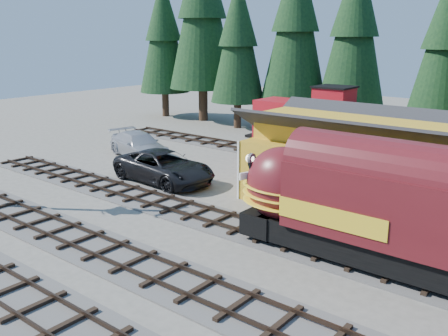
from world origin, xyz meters
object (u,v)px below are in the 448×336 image
Objects in this scene: caboose at (320,128)px; pickup_truck_a at (164,167)px; locomotive at (398,216)px; depot at (362,155)px; pickup_truck_b at (139,145)px.

caboose is 1.40× the size of pickup_truck_a.
caboose reaches higher than locomotive.
depot is 1.96× the size of pickup_truck_b.
locomotive is at bearing -55.73° from depot.
locomotive reaches higher than pickup_truck_b.
locomotive is 2.29× the size of pickup_truck_b.
locomotive is 17.74m from caboose.
depot is 7.89m from locomotive.
pickup_truck_a is at bearing -164.43° from depot.
caboose is at bearing 130.77° from depot.
pickup_truck_a is at bearing 168.74° from locomotive.
caboose reaches higher than depot.
pickup_truck_a is 7.17m from pickup_truck_b.
pickup_truck_b is at bearing 64.36° from pickup_truck_a.
locomotive is 16.57m from pickup_truck_a.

